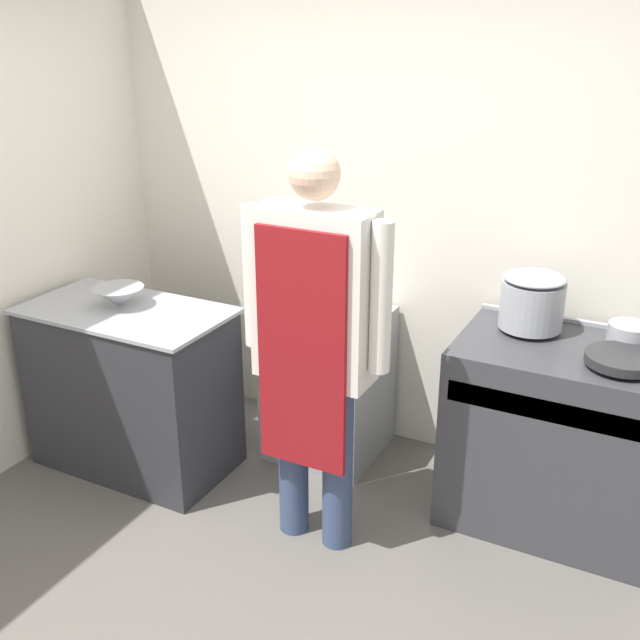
{
  "coord_description": "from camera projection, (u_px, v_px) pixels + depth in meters",
  "views": [
    {
      "loc": [
        1.48,
        -1.86,
        2.3
      ],
      "look_at": [
        0.01,
        0.98,
        1.01
      ],
      "focal_mm": 42.0,
      "sensor_mm": 36.0,
      "label": 1
    }
  ],
  "objects": [
    {
      "name": "wall_back",
      "position": [
        389.0,
        209.0,
        4.01
      ],
      "size": [
        8.0,
        0.05,
        2.7
      ],
      "color": "silver",
      "rests_on": "ground_plane"
    },
    {
      "name": "person_cook",
      "position": [
        314.0,
        331.0,
        3.19
      ],
      "size": [
        0.69,
        0.24,
        1.83
      ],
      "color": "#38476B",
      "rests_on": "ground_plane"
    },
    {
      "name": "sauce_pot",
      "position": [
        629.0,
        334.0,
        3.35
      ],
      "size": [
        0.19,
        0.19,
        0.1
      ],
      "color": "#9EA0A8",
      "rests_on": "stove"
    },
    {
      "name": "fridge_unit",
      "position": [
        328.0,
        383.0,
        4.16
      ],
      "size": [
        0.58,
        0.57,
        0.83
      ],
      "color": "#93999E",
      "rests_on": "ground_plane"
    },
    {
      "name": "saute_pan",
      "position": [
        622.0,
        359.0,
        3.17
      ],
      "size": [
        0.31,
        0.31,
        0.04
      ],
      "color": "#262628",
      "rests_on": "stove"
    },
    {
      "name": "ground_plane",
      "position": [
        206.0,
        632.0,
        3.02
      ],
      "size": [
        14.0,
        14.0,
        0.0
      ],
      "primitive_type": "plane",
      "color": "#5B5651"
    },
    {
      "name": "stove",
      "position": [
        563.0,
        437.0,
        3.54
      ],
      "size": [
        1.03,
        0.67,
        0.94
      ],
      "color": "#38383D",
      "rests_on": "ground_plane"
    },
    {
      "name": "wall_left",
      "position": [
        44.0,
        207.0,
        4.05
      ],
      "size": [
        0.05,
        8.0,
        2.7
      ],
      "color": "silver",
      "rests_on": "ground_plane"
    },
    {
      "name": "mixing_bowl",
      "position": [
        119.0,
        297.0,
        3.87
      ],
      "size": [
        0.26,
        0.26,
        0.1
      ],
      "color": "#9EA0A8",
      "rests_on": "prep_counter"
    },
    {
      "name": "stock_pot",
      "position": [
        532.0,
        300.0,
        3.51
      ],
      "size": [
        0.3,
        0.3,
        0.27
      ],
      "color": "#9EA0A8",
      "rests_on": "stove"
    },
    {
      "name": "prep_counter",
      "position": [
        133.0,
        388.0,
        4.02
      ],
      "size": [
        1.08,
        0.6,
        0.91
      ],
      "color": "#2D2D33",
      "rests_on": "ground_plane"
    }
  ]
}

